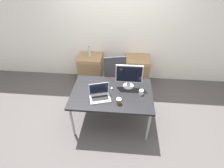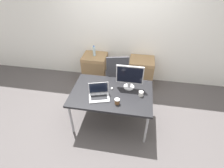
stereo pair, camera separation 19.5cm
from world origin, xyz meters
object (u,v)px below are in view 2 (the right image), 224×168
(office_chair, at_px, (116,79))
(coffee_cup_white, at_px, (141,94))
(laptop_center, at_px, (99,94))
(mouse, at_px, (112,88))
(coffee_cup_brown, at_px, (117,101))
(cabinet_left, at_px, (95,68))
(water_bottle, at_px, (94,51))
(cabinet_right, at_px, (141,73))
(monitor, at_px, (130,77))

(office_chair, bearing_deg, coffee_cup_white, -56.91)
(laptop_center, height_order, mouse, laptop_center)
(laptop_center, xyz_separation_m, coffee_cup_brown, (0.33, -0.12, -0.00))
(office_chair, height_order, cabinet_left, office_chair)
(water_bottle, bearing_deg, coffee_cup_brown, -63.27)
(cabinet_right, height_order, monitor, monitor)
(cabinet_right, xyz_separation_m, water_bottle, (-1.12, 0.00, 0.47))
(monitor, bearing_deg, cabinet_left, 130.72)
(mouse, relative_size, coffee_cup_brown, 0.60)
(laptop_center, xyz_separation_m, mouse, (0.18, 0.24, -0.04))
(coffee_cup_white, bearing_deg, monitor, 138.93)
(laptop_center, bearing_deg, mouse, 53.07)
(cabinet_left, bearing_deg, cabinet_right, 0.00)
(office_chair, relative_size, monitor, 2.24)
(monitor, distance_m, mouse, 0.38)
(coffee_cup_white, bearing_deg, water_bottle, 132.10)
(monitor, xyz_separation_m, coffee_cup_white, (0.22, -0.19, -0.19))
(water_bottle, distance_m, laptop_center, 1.46)
(coffee_cup_white, relative_size, coffee_cup_brown, 0.91)
(monitor, relative_size, coffee_cup_white, 5.42)
(water_bottle, xyz_separation_m, coffee_cup_brown, (0.76, -1.51, -0.07))
(cabinet_right, bearing_deg, monitor, -101.12)
(office_chair, xyz_separation_m, laptop_center, (-0.16, -0.97, 0.37))
(cabinet_left, relative_size, laptop_center, 1.81)
(coffee_cup_brown, bearing_deg, monitor, 71.85)
(cabinet_right, height_order, laptop_center, laptop_center)
(cabinet_left, relative_size, coffee_cup_white, 8.13)
(coffee_cup_white, bearing_deg, cabinet_left, 132.15)
(cabinet_left, bearing_deg, coffee_cup_brown, -63.23)
(monitor, bearing_deg, office_chair, 116.58)
(cabinet_right, bearing_deg, office_chair, -141.14)
(office_chair, height_order, cabinet_right, office_chair)
(water_bottle, bearing_deg, cabinet_left, -90.00)
(cabinet_left, xyz_separation_m, water_bottle, (-0.00, 0.00, 0.47))
(cabinet_left, bearing_deg, office_chair, -35.52)
(monitor, relative_size, coffee_cup_brown, 4.95)
(laptop_center, distance_m, coffee_cup_white, 0.71)
(cabinet_right, bearing_deg, coffee_cup_white, -89.36)
(laptop_center, distance_m, monitor, 0.61)
(mouse, distance_m, coffee_cup_brown, 0.38)
(office_chair, bearing_deg, water_bottle, 144.34)
(water_bottle, bearing_deg, office_chair, -35.66)
(coffee_cup_brown, bearing_deg, cabinet_left, 116.77)
(water_bottle, height_order, mouse, water_bottle)
(water_bottle, relative_size, coffee_cup_brown, 2.65)
(laptop_center, relative_size, monitor, 0.83)
(laptop_center, height_order, monitor, monitor)
(cabinet_left, xyz_separation_m, monitor, (0.91, -1.06, 0.59))
(cabinet_right, distance_m, laptop_center, 1.60)
(cabinet_left, distance_m, mouse, 1.36)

